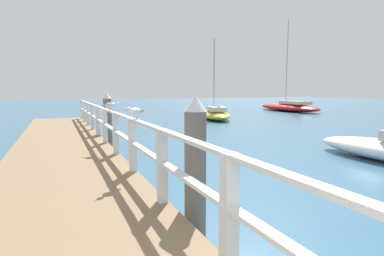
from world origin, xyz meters
TOP-DOWN VIEW (x-y plane):
  - pier_deck at (0.00, 9.13)m, footprint 2.40×18.25m
  - pier_railing at (1.12, 9.13)m, footprint 0.12×16.77m
  - dock_piling_near at (1.50, 3.93)m, footprint 0.29×0.29m
  - dock_piling_far at (1.50, 11.15)m, footprint 0.29×0.29m
  - seagull_foreground at (1.12, 5.54)m, footprint 0.39×0.35m
  - seagull_background at (1.13, 8.07)m, footprint 0.43×0.29m
  - boat_2 at (10.03, 19.16)m, footprint 3.15×5.46m
  - boat_4 at (20.88, 23.88)m, footprint 3.58×8.94m

SIDE VIEW (x-z plane):
  - pier_deck at x=0.00m, z-range 0.00..0.53m
  - boat_2 at x=10.03m, z-range -2.45..3.19m
  - boat_4 at x=20.88m, z-range -4.02..4.88m
  - dock_piling_near at x=1.50m, z-range 0.01..1.92m
  - dock_piling_far at x=1.50m, z-range 0.01..1.92m
  - pier_railing at x=1.12m, z-range 0.65..1.61m
  - seagull_foreground at x=1.12m, z-range 1.52..1.73m
  - seagull_background at x=1.13m, z-range 1.52..1.73m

